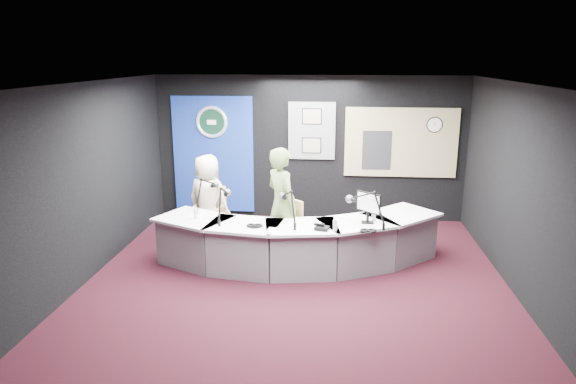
# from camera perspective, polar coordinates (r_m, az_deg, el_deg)

# --- Properties ---
(ground) EXTENTS (6.00, 6.00, 0.00)m
(ground) POSITION_cam_1_polar(r_m,az_deg,el_deg) (7.57, 0.94, -9.68)
(ground) COLOR black
(ground) RESTS_ON ground
(ceiling) EXTENTS (6.00, 6.00, 0.02)m
(ceiling) POSITION_cam_1_polar(r_m,az_deg,el_deg) (6.89, 1.04, 12.00)
(ceiling) COLOR silver
(ceiling) RESTS_ON ground
(wall_back) EXTENTS (6.00, 0.02, 2.80)m
(wall_back) POSITION_cam_1_polar(r_m,az_deg,el_deg) (10.03, 2.35, 4.85)
(wall_back) COLOR black
(wall_back) RESTS_ON ground
(wall_front) EXTENTS (6.00, 0.02, 2.80)m
(wall_front) POSITION_cam_1_polar(r_m,az_deg,el_deg) (4.27, -2.26, -9.26)
(wall_front) COLOR black
(wall_front) RESTS_ON ground
(wall_left) EXTENTS (0.02, 6.00, 2.80)m
(wall_left) POSITION_cam_1_polar(r_m,az_deg,el_deg) (7.92, -21.21, 1.12)
(wall_left) COLOR black
(wall_left) RESTS_ON ground
(wall_right) EXTENTS (0.02, 6.00, 2.80)m
(wall_right) POSITION_cam_1_polar(r_m,az_deg,el_deg) (7.50, 24.49, 0.05)
(wall_right) COLOR black
(wall_right) RESTS_ON ground
(broadcast_desk) EXTENTS (4.50, 1.90, 0.75)m
(broadcast_desk) POSITION_cam_1_polar(r_m,az_deg,el_deg) (7.94, 0.91, -5.56)
(broadcast_desk) COLOR silver
(broadcast_desk) RESTS_ON ground
(backdrop_panel) EXTENTS (1.60, 0.05, 2.30)m
(backdrop_panel) POSITION_cam_1_polar(r_m,az_deg,el_deg) (10.31, -8.30, 4.13)
(backdrop_panel) COLOR navy
(backdrop_panel) RESTS_ON wall_back
(agency_seal) EXTENTS (0.63, 0.07, 0.63)m
(agency_seal) POSITION_cam_1_polar(r_m,az_deg,el_deg) (10.17, -8.49, 7.69)
(agency_seal) COLOR silver
(agency_seal) RESTS_ON backdrop_panel
(seal_center) EXTENTS (0.48, 0.01, 0.48)m
(seal_center) POSITION_cam_1_polar(r_m,az_deg,el_deg) (10.17, -8.48, 7.69)
(seal_center) COLOR black
(seal_center) RESTS_ON backdrop_panel
(pinboard) EXTENTS (0.90, 0.04, 1.10)m
(pinboard) POSITION_cam_1_polar(r_m,az_deg,el_deg) (9.94, 2.66, 6.80)
(pinboard) COLOR slate
(pinboard) RESTS_ON wall_back
(framed_photo_upper) EXTENTS (0.34, 0.02, 0.27)m
(framed_photo_upper) POSITION_cam_1_polar(r_m,az_deg,el_deg) (9.88, 2.67, 8.38)
(framed_photo_upper) COLOR gray
(framed_photo_upper) RESTS_ON pinboard
(framed_photo_lower) EXTENTS (0.34, 0.02, 0.27)m
(framed_photo_lower) POSITION_cam_1_polar(r_m,az_deg,el_deg) (9.96, 2.63, 5.18)
(framed_photo_lower) COLOR gray
(framed_photo_lower) RESTS_ON pinboard
(booth_window_frame) EXTENTS (2.12, 0.06, 1.32)m
(booth_window_frame) POSITION_cam_1_polar(r_m,az_deg,el_deg) (10.04, 12.42, 5.39)
(booth_window_frame) COLOR tan
(booth_window_frame) RESTS_ON wall_back
(booth_glow) EXTENTS (2.00, 0.02, 1.20)m
(booth_glow) POSITION_cam_1_polar(r_m,az_deg,el_deg) (10.03, 12.43, 5.38)
(booth_glow) COLOR #FFC7A1
(booth_glow) RESTS_ON booth_window_frame
(equipment_rack) EXTENTS (0.55, 0.02, 0.75)m
(equipment_rack) POSITION_cam_1_polar(r_m,az_deg,el_deg) (9.99, 9.83, 4.60)
(equipment_rack) COLOR black
(equipment_rack) RESTS_ON booth_window_frame
(wall_clock) EXTENTS (0.28, 0.01, 0.28)m
(wall_clock) POSITION_cam_1_polar(r_m,az_deg,el_deg) (10.05, 15.98, 7.19)
(wall_clock) COLOR white
(wall_clock) RESTS_ON booth_window_frame
(armchair_left) EXTENTS (0.55, 0.55, 0.85)m
(armchair_left) POSITION_cam_1_polar(r_m,az_deg,el_deg) (8.99, -8.80, -2.91)
(armchair_left) COLOR tan
(armchair_left) RESTS_ON ground
(armchair_right) EXTENTS (0.76, 0.76, 0.95)m
(armchair_right) POSITION_cam_1_polar(r_m,az_deg,el_deg) (8.12, -0.70, -4.33)
(armchair_right) COLOR tan
(armchair_right) RESTS_ON ground
(draped_jacket) EXTENTS (0.51, 0.18, 0.70)m
(draped_jacket) POSITION_cam_1_polar(r_m,az_deg,el_deg) (9.18, -8.85, -1.27)
(draped_jacket) COLOR #656355
(draped_jacket) RESTS_ON armchair_left
(person_man) EXTENTS (0.87, 0.70, 1.54)m
(person_man) POSITION_cam_1_polar(r_m,az_deg,el_deg) (8.89, -8.89, -0.78)
(person_man) COLOR beige
(person_man) RESTS_ON ground
(person_woman) EXTENTS (0.75, 0.79, 1.81)m
(person_woman) POSITION_cam_1_polar(r_m,az_deg,el_deg) (7.99, -0.71, -1.43)
(person_woman) COLOR #5B703B
(person_woman) RESTS_ON ground
(computer_monitor) EXTENTS (0.36, 0.33, 0.31)m
(computer_monitor) POSITION_cam_1_polar(r_m,az_deg,el_deg) (7.61, 8.91, -1.14)
(computer_monitor) COLOR black
(computer_monitor) RESTS_ON broadcast_desk
(desk_phone) EXTENTS (0.22, 0.20, 0.05)m
(desk_phone) POSITION_cam_1_polar(r_m,az_deg,el_deg) (7.33, 3.79, -4.04)
(desk_phone) COLOR black
(desk_phone) RESTS_ON broadcast_desk
(headphones_near) EXTENTS (0.19, 0.19, 0.03)m
(headphones_near) POSITION_cam_1_polar(r_m,az_deg,el_deg) (7.32, 8.89, -4.26)
(headphones_near) COLOR black
(headphones_near) RESTS_ON broadcast_desk
(headphones_far) EXTENTS (0.21, 0.21, 0.03)m
(headphones_far) POSITION_cam_1_polar(r_m,az_deg,el_deg) (7.46, -3.75, -3.74)
(headphones_far) COLOR black
(headphones_far) RESTS_ON broadcast_desk
(paper_stack) EXTENTS (0.25, 0.33, 0.00)m
(paper_stack) POSITION_cam_1_polar(r_m,az_deg,el_deg) (8.13, -10.10, -2.47)
(paper_stack) COLOR white
(paper_stack) RESTS_ON broadcast_desk
(notepad) EXTENTS (0.23, 0.30, 0.00)m
(notepad) POSITION_cam_1_polar(r_m,az_deg,el_deg) (7.27, -1.59, -4.35)
(notepad) COLOR white
(notepad) RESTS_ON broadcast_desk
(boom_mic_a) EXTENTS (0.29, 0.72, 0.60)m
(boom_mic_a) POSITION_cam_1_polar(r_m,az_deg,el_deg) (8.32, -9.08, 0.10)
(boom_mic_a) COLOR black
(boom_mic_a) RESTS_ON broadcast_desk
(boom_mic_b) EXTENTS (0.16, 0.74, 0.60)m
(boom_mic_b) POSITION_cam_1_polar(r_m,az_deg,el_deg) (7.74, -7.22, -0.94)
(boom_mic_b) COLOR black
(boom_mic_b) RESTS_ON broadcast_desk
(boom_mic_c) EXTENTS (0.36, 0.69, 0.60)m
(boom_mic_c) POSITION_cam_1_polar(r_m,az_deg,el_deg) (7.50, 0.06, -1.34)
(boom_mic_c) COLOR black
(boom_mic_c) RESTS_ON broadcast_desk
(boom_mic_d) EXTENTS (0.60, 0.51, 0.60)m
(boom_mic_d) POSITION_cam_1_polar(r_m,az_deg,el_deg) (7.51, 8.70, -1.50)
(boom_mic_d) COLOR black
(boom_mic_d) RESTS_ON broadcast_desk
(water_bottles) EXTENTS (2.76, 0.59, 0.18)m
(water_bottles) POSITION_cam_1_polar(r_m,az_deg,el_deg) (7.56, -0.62, -2.87)
(water_bottles) COLOR silver
(water_bottles) RESTS_ON broadcast_desk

